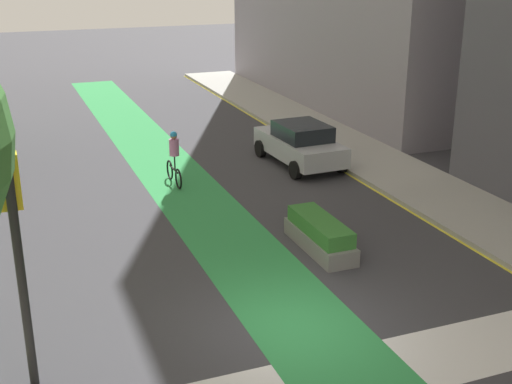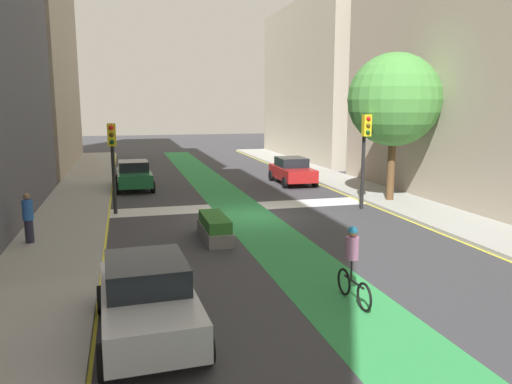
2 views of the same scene
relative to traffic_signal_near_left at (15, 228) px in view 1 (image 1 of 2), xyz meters
name	(u,v)px [view 1 (image 1 of 2)]	position (x,y,z in m)	size (l,w,h in m)	color
ground_plane	(294,327)	(5.18, -0.01, -2.99)	(120.00, 120.00, 0.00)	#38383D
bike_lane_paint	(304,324)	(5.40, -0.01, -2.99)	(2.40, 60.00, 0.01)	#2D8C47
crosswalk_band	(340,380)	(5.18, -2.01, -2.99)	(12.00, 1.80, 0.01)	silver
traffic_signal_near_left	(15,228)	(0.00, 0.00, 0.00)	(0.35, 0.52, 4.27)	black
car_silver_right_far	(300,143)	(10.05, 10.30, -2.19)	(2.17, 4.27, 1.57)	#B2B7BF
cyclist_in_lane	(174,157)	(5.21, 9.75, -2.02)	(0.32, 1.73, 1.86)	black
median_planter	(320,235)	(7.40, 3.31, -2.59)	(0.87, 2.71, 0.85)	slate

